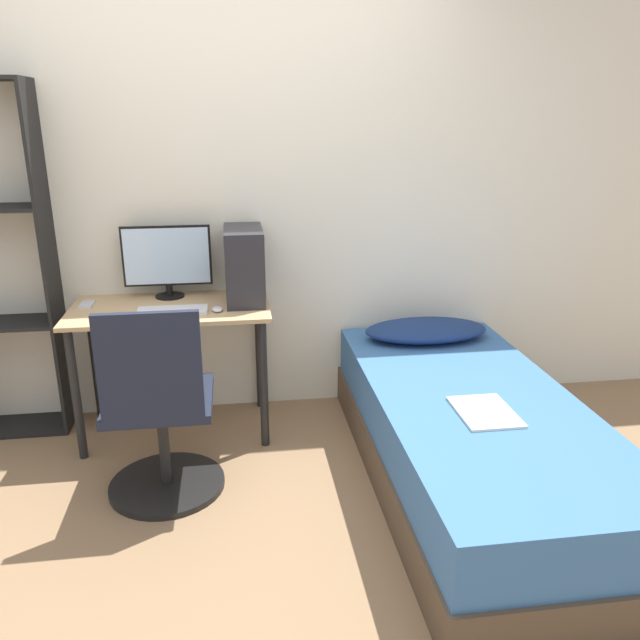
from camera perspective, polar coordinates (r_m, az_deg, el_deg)
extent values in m
plane|color=#846647|center=(2.70, -8.50, -20.68)|extent=(14.00, 14.00, 0.00)
cube|color=silver|center=(3.56, -9.46, 11.01)|extent=(8.00, 0.05, 2.50)
cube|color=tan|center=(3.38, -13.53, 1.03)|extent=(1.04, 0.57, 0.02)
cylinder|color=black|center=(3.37, -21.41, -6.43)|extent=(0.04, 0.04, 0.70)
cylinder|color=black|center=(3.27, -5.17, -5.89)|extent=(0.04, 0.04, 0.70)
cylinder|color=black|center=(3.79, -19.89, -3.47)|extent=(0.04, 0.04, 0.70)
cylinder|color=black|center=(3.71, -5.58, -2.91)|extent=(0.04, 0.04, 0.70)
cube|color=black|center=(3.58, -23.43, 4.58)|extent=(0.02, 0.27, 1.86)
cube|color=black|center=(3.98, -26.63, -8.71)|extent=(0.68, 0.27, 0.02)
cylinder|color=black|center=(3.15, -13.77, -14.37)|extent=(0.54, 0.54, 0.03)
cylinder|color=black|center=(3.04, -14.08, -10.89)|extent=(0.05, 0.05, 0.41)
cube|color=black|center=(2.94, -14.42, -7.08)|extent=(0.47, 0.47, 0.04)
cube|color=black|center=(2.64, -15.31, -4.14)|extent=(0.42, 0.04, 0.46)
cube|color=#4C3D2D|center=(3.13, 13.50, -12.63)|extent=(0.93, 2.05, 0.21)
cube|color=#38669E|center=(3.02, 13.82, -8.90)|extent=(0.90, 2.01, 0.25)
ellipsoid|color=navy|center=(3.61, 9.66, -0.91)|extent=(0.71, 0.36, 0.11)
cube|color=silver|center=(2.81, 14.85, -8.12)|extent=(0.24, 0.32, 0.01)
cylinder|color=black|center=(3.55, -13.56, 2.15)|extent=(0.16, 0.16, 0.01)
cylinder|color=black|center=(3.54, -13.60, 2.76)|extent=(0.04, 0.04, 0.07)
cube|color=black|center=(3.51, -13.82, 5.72)|extent=(0.48, 0.01, 0.33)
cube|color=#B2D1EF|center=(3.50, -13.84, 5.69)|extent=(0.45, 0.01, 0.31)
cube|color=silver|center=(3.26, -13.34, 0.81)|extent=(0.35, 0.14, 0.02)
cube|color=#232328|center=(3.37, -6.94, 5.04)|extent=(0.20, 0.40, 0.39)
ellipsoid|color=silver|center=(3.25, -9.36, 0.99)|extent=(0.06, 0.09, 0.02)
cube|color=#B7B7BC|center=(3.53, -20.53, 1.37)|extent=(0.07, 0.14, 0.01)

